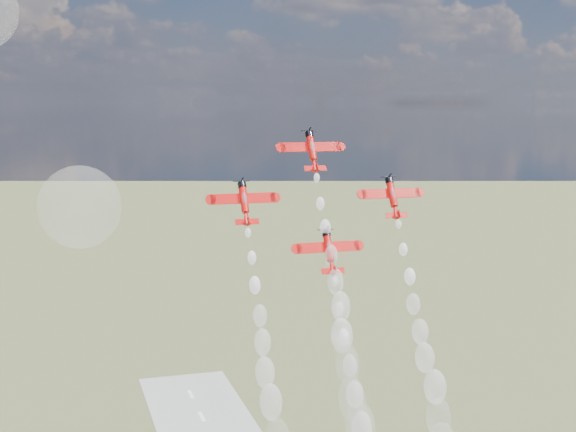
{
  "coord_description": "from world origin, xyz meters",
  "views": [
    {
      "loc": [
        -42.67,
        -125.35,
        96.65
      ],
      "look_at": [
        -2.39,
        8.81,
        76.86
      ],
      "focal_mm": 50.0,
      "sensor_mm": 36.0,
      "label": 1
    }
  ],
  "objects_px": {
    "plane_right": "(392,197)",
    "plane_slot": "(329,251)",
    "plane_lead": "(312,150)",
    "plane_left": "(244,202)"
  },
  "relations": [
    {
      "from": "plane_lead",
      "to": "plane_slot",
      "type": "bearing_deg",
      "value": -90.0
    },
    {
      "from": "plane_lead",
      "to": "plane_right",
      "type": "height_order",
      "value": "plane_lead"
    },
    {
      "from": "plane_left",
      "to": "plane_slot",
      "type": "bearing_deg",
      "value": -19.19
    },
    {
      "from": "plane_right",
      "to": "plane_slot",
      "type": "xyz_separation_m",
      "value": [
        -13.95,
        -4.86,
        -8.48
      ]
    },
    {
      "from": "plane_lead",
      "to": "plane_left",
      "type": "relative_size",
      "value": 1.0
    },
    {
      "from": "plane_lead",
      "to": "plane_left",
      "type": "xyz_separation_m",
      "value": [
        -13.95,
        -4.86,
        -8.48
      ]
    },
    {
      "from": "plane_right",
      "to": "plane_slot",
      "type": "height_order",
      "value": "plane_right"
    },
    {
      "from": "plane_lead",
      "to": "plane_slot",
      "type": "relative_size",
      "value": 1.0
    },
    {
      "from": "plane_right",
      "to": "plane_lead",
      "type": "bearing_deg",
      "value": 160.81
    },
    {
      "from": "plane_left",
      "to": "plane_lead",
      "type": "bearing_deg",
      "value": 19.19
    }
  ]
}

